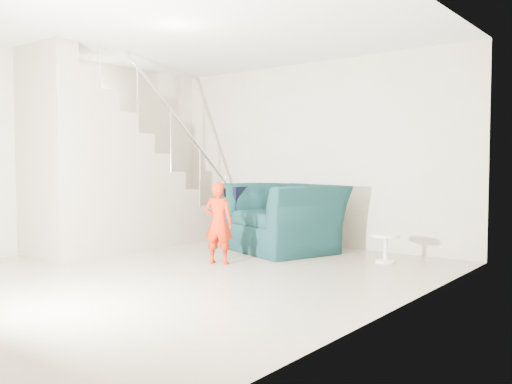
# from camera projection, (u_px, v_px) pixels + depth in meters

# --- Properties ---
(floor) EXTENTS (5.50, 5.50, 0.00)m
(floor) POSITION_uv_depth(u_px,v_px,m) (178.00, 273.00, 5.95)
(floor) COLOR gray
(floor) RESTS_ON ground
(ceiling) EXTENTS (5.50, 5.50, 0.00)m
(ceiling) POSITION_uv_depth(u_px,v_px,m) (176.00, 24.00, 5.81)
(ceiling) COLOR silver
(ceiling) RESTS_ON back_wall
(back_wall) EXTENTS (5.00, 0.00, 5.00)m
(back_wall) POSITION_uv_depth(u_px,v_px,m) (312.00, 154.00, 8.04)
(back_wall) COLOR #B1AC90
(back_wall) RESTS_ON floor
(left_wall) EXTENTS (0.00, 5.50, 5.50)m
(left_wall) POSITION_uv_depth(u_px,v_px,m) (50.00, 153.00, 7.43)
(left_wall) COLOR #B1AC90
(left_wall) RESTS_ON floor
(right_wall) EXTENTS (0.00, 5.50, 5.50)m
(right_wall) POSITION_uv_depth(u_px,v_px,m) (394.00, 145.00, 4.34)
(right_wall) COLOR #B1AC90
(right_wall) RESTS_ON floor
(armchair) EXTENTS (1.75, 1.64, 0.92)m
(armchair) POSITION_uv_depth(u_px,v_px,m) (285.00, 218.00, 7.45)
(armchair) COLOR black
(armchair) RESTS_ON floor
(toddler) EXTENTS (0.42, 0.35, 0.99)m
(toddler) POSITION_uv_depth(u_px,v_px,m) (219.00, 223.00, 6.50)
(toddler) COLOR #A71805
(toddler) RESTS_ON floor
(side_table) EXTENTS (0.35, 0.35, 0.35)m
(side_table) POSITION_uv_depth(u_px,v_px,m) (386.00, 243.00, 6.59)
(side_table) COLOR white
(side_table) RESTS_ON floor
(staircase) EXTENTS (1.02, 3.03, 3.62)m
(staircase) POSITION_uv_depth(u_px,v_px,m) (107.00, 182.00, 7.57)
(staircase) COLOR #ADA089
(staircase) RESTS_ON floor
(cushion) EXTENTS (0.41, 0.20, 0.41)m
(cushion) POSITION_uv_depth(u_px,v_px,m) (296.00, 199.00, 7.65)
(cushion) COLOR black
(cushion) RESTS_ON armchair
(throw) EXTENTS (0.05, 0.53, 0.60)m
(throw) POSITION_uv_depth(u_px,v_px,m) (246.00, 207.00, 7.75)
(throw) COLOR black
(throw) RESTS_ON armchair
(phone) EXTENTS (0.03, 0.05, 0.10)m
(phone) POSITION_uv_depth(u_px,v_px,m) (224.00, 193.00, 6.42)
(phone) COLOR black
(phone) RESTS_ON toddler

